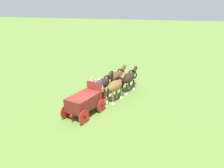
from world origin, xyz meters
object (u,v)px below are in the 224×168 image
at_px(draft_horse_lead_off, 129,78).
at_px(show_wagon, 85,101).
at_px(draft_horse_rear_near, 103,84).
at_px(draft_horse_rear_off, 116,86).
at_px(draft_horse_lead_near, 117,76).

bearing_deg(draft_horse_lead_off, show_wagon, 159.03).
height_order(draft_horse_rear_near, draft_horse_lead_off, draft_horse_lead_off).
xyz_separation_m(draft_horse_rear_off, draft_horse_lead_off, (2.51, -0.67, 0.02)).
distance_m(draft_horse_rear_off, draft_horse_lead_near, 2.91).
xyz_separation_m(show_wagon, draft_horse_lead_off, (5.82, -2.23, 0.23)).
height_order(show_wagon, draft_horse_rear_near, show_wagon).
distance_m(draft_horse_rear_off, draft_horse_lead_off, 2.60).
height_order(show_wagon, draft_horse_lead_near, show_wagon).
distance_m(draft_horse_rear_near, draft_horse_lead_off, 2.90).
bearing_deg(draft_horse_lead_near, draft_horse_lead_off, -105.05).
xyz_separation_m(draft_horse_rear_near, draft_horse_rear_off, (-0.34, -1.25, 0.03)).
xyz_separation_m(show_wagon, draft_horse_rear_near, (3.65, -0.31, 0.19)).
bearing_deg(show_wagon, draft_horse_lead_near, -9.00).
distance_m(draft_horse_rear_near, draft_horse_lead_near, 2.59).
bearing_deg(show_wagon, draft_horse_rear_off, -25.21).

